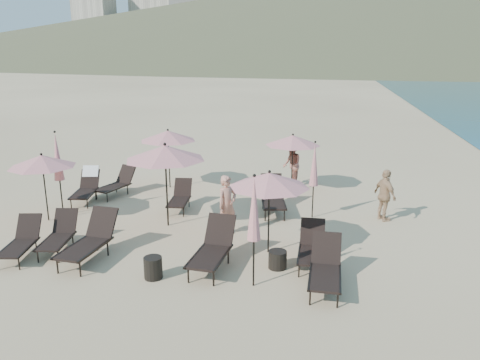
% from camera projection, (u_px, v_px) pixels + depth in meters
% --- Properties ---
extents(ground, '(800.00, 800.00, 0.00)m').
position_uv_depth(ground, '(213.00, 265.00, 10.81)').
color(ground, '#D6BA8C').
rests_on(ground, ground).
extents(volcanic_headland, '(690.00, 690.00, 55.00)m').
position_uv_depth(volcanic_headland, '(450.00, 13.00, 277.80)').
color(volcanic_headland, brown).
rests_on(volcanic_headland, ground).
extents(hotel_skyline, '(109.00, 82.00, 55.00)m').
position_uv_depth(hotel_skyline, '(168.00, 17.00, 277.90)').
color(hotel_skyline, beige).
rests_on(hotel_skyline, ground).
extents(lounger_0, '(0.86, 1.60, 0.87)m').
position_uv_depth(lounger_0, '(21.00, 241.00, 11.17)').
color(lounger_0, black).
rests_on(lounger_0, ground).
extents(lounger_1, '(0.83, 1.61, 0.88)m').
position_uv_depth(lounger_1, '(59.00, 235.00, 11.53)').
color(lounger_1, black).
rests_on(lounger_1, ground).
extents(lounger_2, '(0.85, 1.89, 1.06)m').
position_uv_depth(lounger_2, '(90.00, 240.00, 11.01)').
color(lounger_2, black).
rests_on(lounger_2, ground).
extents(lounger_3, '(0.81, 1.84, 1.04)m').
position_uv_depth(lounger_3, '(213.00, 248.00, 10.59)').
color(lounger_3, black).
rests_on(lounger_3, ground).
extents(lounger_4, '(0.67, 1.69, 0.97)m').
position_uv_depth(lounger_4, '(325.00, 267.00, 9.70)').
color(lounger_4, black).
rests_on(lounger_4, ground).
extents(lounger_5, '(0.61, 1.56, 0.89)m').
position_uv_depth(lounger_5, '(312.00, 247.00, 10.79)').
color(lounger_5, black).
rests_on(lounger_5, ground).
extents(lounger_6, '(0.92, 1.75, 1.04)m').
position_uv_depth(lounger_6, '(87.00, 186.00, 15.37)').
color(lounger_6, black).
rests_on(lounger_6, ground).
extents(lounger_7, '(1.05, 1.71, 0.92)m').
position_uv_depth(lounger_7, '(117.00, 183.00, 15.96)').
color(lounger_7, black).
rests_on(lounger_7, ground).
extents(lounger_8, '(0.71, 1.52, 0.85)m').
position_uv_depth(lounger_8, '(180.00, 197.00, 14.56)').
color(lounger_8, black).
rests_on(lounger_8, ground).
extents(lounger_9, '(1.01, 1.88, 1.02)m').
position_uv_depth(lounger_9, '(273.00, 197.00, 14.31)').
color(lounger_9, black).
rests_on(lounger_9, ground).
extents(umbrella_open_0, '(1.87, 1.87, 2.02)m').
position_uv_depth(umbrella_open_0, '(42.00, 161.00, 13.22)').
color(umbrella_open_0, black).
rests_on(umbrella_open_0, ground).
extents(umbrella_open_1, '(2.22, 2.22, 2.39)m').
position_uv_depth(umbrella_open_1, '(165.00, 153.00, 12.74)').
color(umbrella_open_1, black).
rests_on(umbrella_open_1, ground).
extents(umbrella_open_2, '(1.94, 1.94, 2.08)m').
position_uv_depth(umbrella_open_2, '(269.00, 180.00, 11.05)').
color(umbrella_open_2, black).
rests_on(umbrella_open_2, ground).
extents(umbrella_open_3, '(1.99, 1.99, 2.15)m').
position_uv_depth(umbrella_open_3, '(168.00, 136.00, 16.50)').
color(umbrella_open_3, black).
rests_on(umbrella_open_3, ground).
extents(umbrella_open_4, '(1.91, 1.91, 2.06)m').
position_uv_depth(umbrella_open_4, '(293.00, 140.00, 16.08)').
color(umbrella_open_4, black).
rests_on(umbrella_open_4, ground).
extents(umbrella_closed_0, '(0.29, 0.29, 2.44)m').
position_uv_depth(umbrella_closed_0, '(254.00, 209.00, 9.43)').
color(umbrella_closed_0, black).
rests_on(umbrella_closed_0, ground).
extents(umbrella_closed_1, '(0.27, 0.27, 2.31)m').
position_uv_depth(umbrella_closed_1, '(314.00, 165.00, 13.51)').
color(umbrella_closed_1, black).
rests_on(umbrella_closed_1, ground).
extents(umbrella_closed_2, '(0.30, 0.30, 2.58)m').
position_uv_depth(umbrella_closed_2, '(57.00, 157.00, 13.65)').
color(umbrella_closed_2, black).
rests_on(umbrella_closed_2, ground).
extents(side_table_0, '(0.40, 0.40, 0.49)m').
position_uv_depth(side_table_0, '(153.00, 268.00, 10.15)').
color(side_table_0, black).
rests_on(side_table_0, ground).
extents(side_table_1, '(0.42, 0.42, 0.41)m').
position_uv_depth(side_table_1, '(278.00, 260.00, 10.63)').
color(side_table_1, black).
rests_on(side_table_1, ground).
extents(beachgoer_a, '(0.68, 0.71, 1.63)m').
position_uv_depth(beachgoer_a, '(227.00, 205.00, 12.48)').
color(beachgoer_a, tan).
rests_on(beachgoer_a, ground).
extents(beachgoer_b, '(0.79, 0.91, 1.59)m').
position_uv_depth(beachgoer_b, '(292.00, 165.00, 16.98)').
color(beachgoer_b, '#A96757').
rests_on(beachgoer_b, ground).
extents(beachgoer_c, '(0.79, 0.96, 1.53)m').
position_uv_depth(beachgoer_c, '(385.00, 195.00, 13.50)').
color(beachgoer_c, tan).
rests_on(beachgoer_c, ground).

